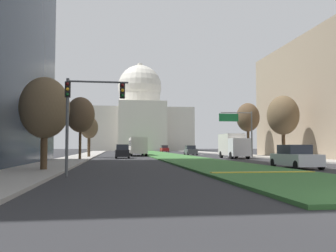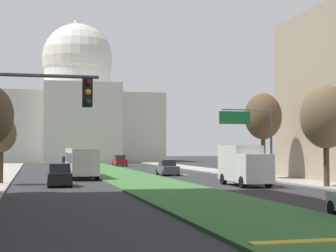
{
  "view_description": "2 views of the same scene",
  "coord_description": "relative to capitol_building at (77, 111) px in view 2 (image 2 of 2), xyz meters",
  "views": [
    {
      "loc": [
        -8.02,
        -8.4,
        1.6
      ],
      "look_at": [
        -2.09,
        33.11,
        3.96
      ],
      "focal_mm": 38.13,
      "sensor_mm": 36.0,
      "label": 1
    },
    {
      "loc": [
        -9.23,
        -5.06,
        3.01
      ],
      "look_at": [
        0.01,
        33.25,
        4.57
      ],
      "focal_mm": 59.29,
      "sensor_mm": 36.0,
      "label": 2
    }
  ],
  "objects": [
    {
      "name": "lane_dashes_right",
      "position": [
        7.21,
        -85.39,
        -11.13
      ],
      "size": [
        0.16,
        42.83,
        0.01
      ],
      "color": "silver",
      "rests_on": "ground_plane"
    },
    {
      "name": "street_tree_right_far",
      "position": [
        11.8,
        -75.54,
        -5.19
      ],
      "size": [
        3.52,
        3.52,
        8.2
      ],
      "color": "#4C3823",
      "rests_on": "ground_plane"
    },
    {
      "name": "street_tree_right_mid",
      "position": [
        11.9,
        -86.99,
        -5.82
      ],
      "size": [
        3.82,
        3.82,
        7.74
      ],
      "color": "#4C3823",
      "rests_on": "ground_plane"
    },
    {
      "name": "traffic_light_near_left",
      "position": [
        -9.8,
        -108.35,
        -7.34
      ],
      "size": [
        3.34,
        0.35,
        5.2
      ],
      "color": "#515456",
      "rests_on": "ground_plane"
    },
    {
      "name": "box_truck_delivery",
      "position": [
        6.97,
        -82.91,
        -9.46
      ],
      "size": [
        2.4,
        6.4,
        3.2
      ],
      "color": "silver",
      "rests_on": "ground_plane"
    },
    {
      "name": "sedan_midblock",
      "position": [
        -7.31,
        -80.23,
        -10.29
      ],
      "size": [
        1.92,
        4.26,
        1.81
      ],
      "color": "black",
      "rests_on": "ground_plane"
    },
    {
      "name": "overhead_guide_sign",
      "position": [
        9.13,
        -79.53,
        -6.52
      ],
      "size": [
        4.88,
        0.2,
        6.5
      ],
      "color": "#515456",
      "rests_on": "ground_plane"
    },
    {
      "name": "sedan_very_far",
      "position": [
        4.5,
        -33.24,
        -10.29
      ],
      "size": [
        1.95,
        4.63,
        1.82
      ],
      "color": "maroon",
      "rests_on": "ground_plane"
    },
    {
      "name": "ground_plane",
      "position": [
        0.0,
        -59.25,
        -11.13
      ],
      "size": [
        264.05,
        264.05,
        0.0
      ],
      "primitive_type": "plane",
      "color": "#2B2B2D"
    },
    {
      "name": "grass_median",
      "position": [
        0.0,
        -65.25,
        -11.06
      ],
      "size": [
        6.57,
        108.02,
        0.14
      ],
      "primitive_type": "cube",
      "color": "#386B33",
      "rests_on": "ground_plane"
    },
    {
      "name": "sedan_far_horizon",
      "position": [
        -4.81,
        -48.33,
        -10.28
      ],
      "size": [
        1.96,
        4.31,
        1.85
      ],
      "color": "navy",
      "rests_on": "ground_plane"
    },
    {
      "name": "capitol_building",
      "position": [
        0.0,
        0.0,
        0.0
      ],
      "size": [
        34.86,
        29.99,
        31.61
      ],
      "color": "beige",
      "rests_on": "ground_plane"
    },
    {
      "name": "sidewalk_right",
      "position": [
        13.14,
        -71.25,
        -11.06
      ],
      "size": [
        4.0,
        108.02,
        0.15
      ],
      "primitive_type": "cube",
      "color": "#9E9991",
      "rests_on": "ground_plane"
    },
    {
      "name": "city_bus",
      "position": [
        -4.7,
        -68.79,
        -9.36
      ],
      "size": [
        2.62,
        11.0,
        2.95
      ],
      "color": "beige",
      "rests_on": "ground_plane"
    },
    {
      "name": "sedan_distant",
      "position": [
        4.99,
        -65.14,
        -10.33
      ],
      "size": [
        1.96,
        4.54,
        1.71
      ],
      "color": "#4C5156",
      "rests_on": "ground_plane"
    },
    {
      "name": "street_tree_left_far",
      "position": [
        -11.87,
        -77.24,
        -7.02
      ],
      "size": [
        2.45,
        2.45,
        5.71
      ],
      "color": "#4C3823",
      "rests_on": "ground_plane"
    }
  ]
}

